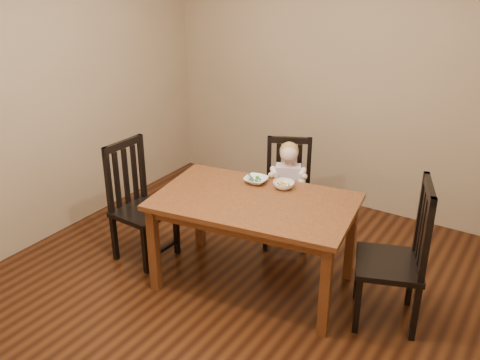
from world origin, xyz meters
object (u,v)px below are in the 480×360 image
Objects in this scene: toddler at (288,183)px; bowl_veg at (284,185)px; dining_table at (254,210)px; bowl_peas at (256,180)px; chair_right at (398,257)px; chair_child at (287,194)px; chair_left at (139,204)px.

bowl_veg is at bearing 86.74° from toddler.
dining_table is 0.33m from bowl_peas.
bowl_veg reaches higher than bowl_peas.
chair_right is 1.31m from toddler.
bowl_veg is (0.09, 0.30, 0.11)m from dining_table.
chair_right is 1.27m from bowl_peas.
toddler is at bearing 90.00° from chair_child.
bowl_peas is at bearing 56.49° from toddler.
chair_child is 0.14m from toddler.
chair_left is 6.16× the size of bowl_veg.
chair_child reaches higher than bowl_veg.
bowl_peas is at bearing 59.58° from chair_child.
chair_left is (-1.06, -0.15, -0.17)m from dining_table.
bowl_peas reaches higher than dining_table.
chair_child is 5.70× the size of bowl_veg.
chair_left reaches higher than bowl_peas.
bowl_peas is at bearing 63.94° from chair_right.
chair_child reaches higher than dining_table.
chair_left is 1.04m from bowl_peas.
bowl_veg is at bearing 60.97° from chair_right.
chair_right is (1.20, -0.62, 0.06)m from chair_child.
chair_left is 2.07× the size of toddler.
dining_table is at bearing 72.25° from chair_child.
bowl_veg is at bearing 114.26° from chair_left.
chair_left is 5.57× the size of bowl_peas.
bowl_veg is at bearing 87.05° from chair_child.
chair_child reaches higher than bowl_peas.
chair_child reaches higher than toddler.
toddler is at bearing 134.97° from chair_left.
chair_child is 1.33m from chair_left.
bowl_peas is at bearing -173.11° from bowl_veg.
bowl_peas is (-0.06, -0.46, 0.19)m from toddler.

